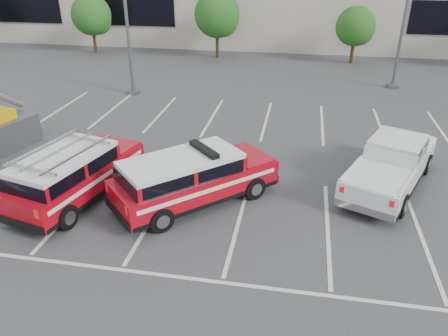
# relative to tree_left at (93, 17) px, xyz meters

# --- Properties ---
(ground) EXTENTS (120.00, 120.00, 0.00)m
(ground) POSITION_rel_tree_left_xyz_m (14.91, -22.05, -2.77)
(ground) COLOR #38383B
(ground) RESTS_ON ground
(stall_markings) EXTENTS (23.00, 15.00, 0.01)m
(stall_markings) POSITION_rel_tree_left_xyz_m (14.91, -17.55, -2.77)
(stall_markings) COLOR silver
(stall_markings) RESTS_ON ground
(tree_left) EXTENTS (3.07, 3.07, 4.42)m
(tree_left) POSITION_rel_tree_left_xyz_m (0.00, 0.00, 0.00)
(tree_left) COLOR #3F2B19
(tree_left) RESTS_ON ground
(tree_mid_left) EXTENTS (3.37, 3.37, 4.85)m
(tree_mid_left) POSITION_rel_tree_left_xyz_m (10.00, 0.00, 0.27)
(tree_mid_left) COLOR #3F2B19
(tree_mid_left) RESTS_ON ground
(tree_mid_right) EXTENTS (2.77, 2.77, 3.99)m
(tree_mid_right) POSITION_rel_tree_left_xyz_m (20.00, -0.00, -0.27)
(tree_mid_right) COLOR #3F2B19
(tree_mid_right) RESTS_ON ground
(fire_chief_suv) EXTENTS (5.24, 5.15, 1.90)m
(fire_chief_suv) POSITION_rel_tree_left_xyz_m (13.25, -21.21, -2.00)
(fire_chief_suv) COLOR #A30714
(fire_chief_suv) RESTS_ON ground
(white_pickup) EXTENTS (3.93, 5.78, 1.68)m
(white_pickup) POSITION_rel_tree_left_xyz_m (19.78, -18.87, -2.10)
(white_pickup) COLOR silver
(white_pickup) RESTS_ON ground
(ladder_suv) EXTENTS (3.11, 5.37, 1.99)m
(ladder_suv) POSITION_rel_tree_left_xyz_m (9.34, -21.67, -1.98)
(ladder_suv) COLOR #A30714
(ladder_suv) RESTS_ON ground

